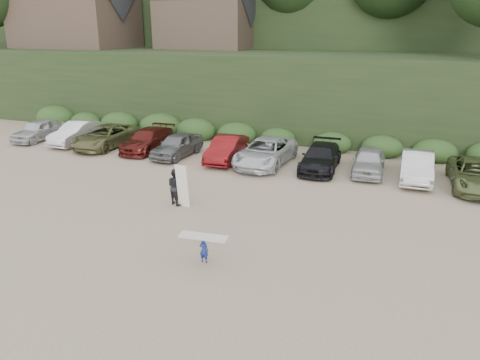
% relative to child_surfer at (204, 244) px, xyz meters
% --- Properties ---
extents(ground, '(120.00, 120.00, 0.00)m').
position_rel_child_surfer_xyz_m(ground, '(0.34, 2.56, -0.72)').
color(ground, tan).
rests_on(ground, ground).
extents(parked_cars, '(39.74, 5.96, 1.58)m').
position_rel_child_surfer_xyz_m(parked_cars, '(-0.43, 12.54, 0.04)').
color(parked_cars, silver).
rests_on(parked_cars, ground).
extents(child_surfer, '(1.79, 0.63, 1.05)m').
position_rel_child_surfer_xyz_m(child_surfer, '(0.00, 0.00, 0.00)').
color(child_surfer, navy).
rests_on(child_surfer, ground).
extents(adult_surfer, '(1.33, 0.97, 2.07)m').
position_rel_child_surfer_xyz_m(adult_surfer, '(-3.61, 4.74, 0.17)').
color(adult_surfer, black).
rests_on(adult_surfer, ground).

